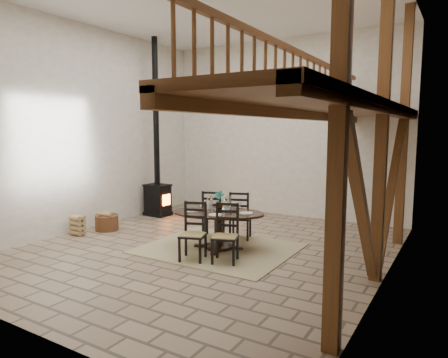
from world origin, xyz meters
The scene contains 7 objects.
ground centered at (0.00, 0.00, 0.00)m, with size 8.00×8.00×0.00m, color gray.
room_shell centered at (1.19, 0.00, 3.01)m, with size 7.02×8.02×5.01m.
rug centered at (0.26, 0.11, 0.01)m, with size 3.00×2.50×0.02m, color tan.
dining_table centered at (0.26, 0.11, 0.44)m, with size 2.16×2.34×1.22m.
wood_stove centered at (-2.99, 1.99, 1.11)m, with size 0.72×0.56×5.00m.
log_basket centered at (-2.94, 0.02, 0.20)m, with size 0.56×0.56×0.47m.
log_stack centered at (-3.15, -0.68, 0.23)m, with size 0.34×0.23×0.47m.
Camera 1 is at (4.53, -6.71, 2.45)m, focal length 32.00 mm.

